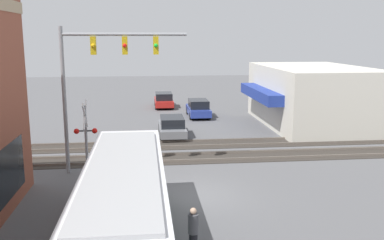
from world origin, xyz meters
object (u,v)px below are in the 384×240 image
object	(u,v)px
parked_car_red	(164,101)
pedestrian_near_bus	(193,232)
city_bus	(124,207)
parked_car_blue	(198,109)
crossing_signal	(86,131)
parked_car_grey	(172,127)

from	to	relation	value
parked_car_red	pedestrian_near_bus	bearing A→B (deg)	179.19
city_bus	parked_car_red	bearing A→B (deg)	-5.01
city_bus	parked_car_blue	size ratio (longest dim) A/B	2.61
parked_car_red	city_bus	bearing A→B (deg)	174.99
crossing_signal	pedestrian_near_bus	world-z (taller)	crossing_signal
parked_car_grey	parked_car_blue	world-z (taller)	parked_car_blue
city_bus	parked_car_grey	bearing A→B (deg)	-8.77
parked_car_red	crossing_signal	bearing A→B (deg)	166.90
city_bus	pedestrian_near_bus	size ratio (longest dim) A/B	6.89
crossing_signal	parked_car_red	world-z (taller)	crossing_signal
city_bus	parked_car_blue	xyz separation A→B (m)	(24.06, -5.40, -0.96)
parked_car_red	parked_car_blue	bearing A→B (deg)	-153.33
crossing_signal	city_bus	bearing A→B (deg)	-165.12
pedestrian_near_bus	crossing_signal	bearing A→B (deg)	26.68
parked_car_red	pedestrian_near_bus	world-z (taller)	pedestrian_near_bus
crossing_signal	parked_car_blue	xyz separation A→B (m)	(15.44, -7.69, -1.58)
crossing_signal	parked_car_blue	world-z (taller)	crossing_signal
city_bus	parked_car_grey	distance (m)	17.08
parked_car_blue	pedestrian_near_bus	world-z (taller)	pedestrian_near_bus
parked_car_blue	parked_car_grey	bearing A→B (deg)	158.78
city_bus	parked_car_grey	world-z (taller)	city_bus
crossing_signal	parked_car_grey	xyz separation A→B (m)	(8.23, -4.89, -1.63)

